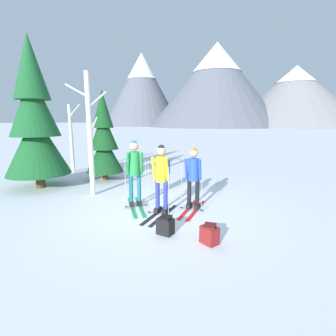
{
  "coord_description": "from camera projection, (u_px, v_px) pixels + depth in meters",
  "views": [
    {
      "loc": [
        2.39,
        -6.05,
        2.34
      ],
      "look_at": [
        0.13,
        0.41,
        1.05
      ],
      "focal_mm": 27.23,
      "sensor_mm": 36.0,
      "label": 1
    }
  ],
  "objects": [
    {
      "name": "backpack_on_snow_front",
      "position": [
        209.0,
        234.0,
        4.87
      ],
      "size": [
        0.4,
        0.38,
        0.38
      ],
      "color": "maroon",
      "rests_on": "ground"
    },
    {
      "name": "skier_in_green",
      "position": [
        135.0,
        170.0,
        6.85
      ],
      "size": [
        1.19,
        1.6,
        1.82
      ],
      "color": "green",
      "rests_on": "ground"
    },
    {
      "name": "birch_tree_tall",
      "position": [
        71.0,
        138.0,
        11.44
      ],
      "size": [
        0.83,
        0.47,
        3.02
      ],
      "color": "silver",
      "rests_on": "ground"
    },
    {
      "name": "backpack_on_snow_beside",
      "position": [
        165.0,
        225.0,
        5.28
      ],
      "size": [
        0.37,
        0.31,
        0.38
      ],
      "color": "black",
      "rests_on": "ground"
    },
    {
      "name": "ground_plane",
      "position": [
        158.0,
        209.0,
        6.82
      ],
      "size": [
        400.0,
        400.0,
        0.0
      ],
      "primitive_type": "plane",
      "color": "white"
    },
    {
      "name": "birch_tree_slender",
      "position": [
        90.0,
        133.0,
        7.76
      ],
      "size": [
        1.08,
        0.99,
        3.75
      ],
      "color": "silver",
      "rests_on": "ground"
    },
    {
      "name": "skier_in_yellow",
      "position": [
        162.0,
        175.0,
        6.31
      ],
      "size": [
        0.61,
        1.58,
        1.76
      ],
      "color": "black",
      "rests_on": "ground"
    },
    {
      "name": "pine_tree_near",
      "position": [
        104.0,
        140.0,
        9.81
      ],
      "size": [
        1.44,
        1.44,
        3.47
      ],
      "color": "#51381E",
      "rests_on": "ground"
    },
    {
      "name": "skier_in_blue",
      "position": [
        194.0,
        175.0,
        6.66
      ],
      "size": [
        0.61,
        1.61,
        1.64
      ],
      "color": "red",
      "rests_on": "ground"
    },
    {
      "name": "pine_tree_mid",
      "position": [
        35.0,
        121.0,
        8.55
      ],
      "size": [
        2.1,
        2.1,
        5.08
      ],
      "color": "#51381E",
      "rests_on": "ground"
    },
    {
      "name": "mountain_ridge_distant",
      "position": [
        249.0,
        90.0,
        86.18
      ],
      "size": [
        120.25,
        53.29,
        28.37
      ],
      "color": "slate",
      "rests_on": "ground"
    }
  ]
}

